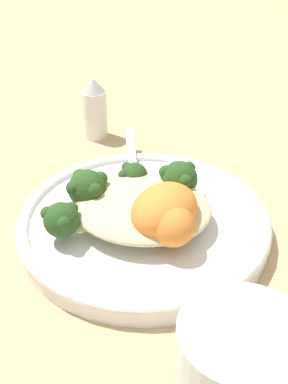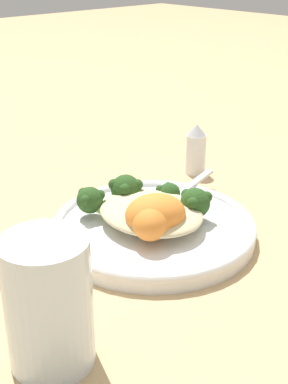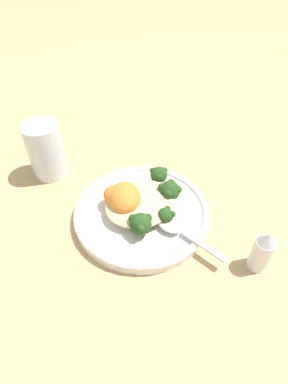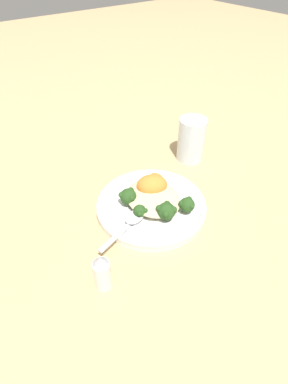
{
  "view_description": "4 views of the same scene",
  "coord_description": "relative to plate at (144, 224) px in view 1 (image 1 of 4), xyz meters",
  "views": [
    {
      "loc": [
        0.1,
        -0.4,
        0.32
      ],
      "look_at": [
        0.01,
        0.01,
        0.04
      ],
      "focal_mm": 50.0,
      "sensor_mm": 36.0,
      "label": 1
    },
    {
      "loc": [
        0.41,
        -0.39,
        0.31
      ],
      "look_at": [
        0.0,
        -0.01,
        0.05
      ],
      "focal_mm": 50.0,
      "sensor_mm": 36.0,
      "label": 2
    },
    {
      "loc": [
        0.2,
        0.29,
        0.41
      ],
      "look_at": [
        0.01,
        -0.01,
        0.06
      ],
      "focal_mm": 28.0,
      "sensor_mm": 36.0,
      "label": 3
    },
    {
      "loc": [
        -0.35,
        0.29,
        0.46
      ],
      "look_at": [
        0.03,
        0.0,
        0.05
      ],
      "focal_mm": 28.0,
      "sensor_mm": 36.0,
      "label": 4
    }
  ],
  "objects": [
    {
      "name": "ground_plane",
      "position": [
        -0.02,
        0.01,
        -0.01
      ],
      "size": [
        4.0,
        4.0,
        0.0
      ],
      "primitive_type": "plane",
      "color": "tan"
    },
    {
      "name": "broccoli_stalk_0",
      "position": [
        0.02,
        0.03,
        0.03
      ],
      "size": [
        0.05,
        0.09,
        0.04
      ],
      "rotation": [
        0.0,
        0.0,
        1.28
      ],
      "color": "#8EB25B",
      "rests_on": "plate"
    },
    {
      "name": "spoon",
      "position": [
        -0.02,
        0.07,
        0.01
      ],
      "size": [
        0.05,
        0.13,
        0.01
      ],
      "rotation": [
        0.0,
        0.0,
        1.84
      ],
      "color": "silver",
      "rests_on": "plate"
    },
    {
      "name": "broccoli_stalk_1",
      "position": [
        -0.01,
        0.03,
        0.02
      ],
      "size": [
        0.06,
        0.1,
        0.03
      ],
      "rotation": [
        0.0,
        0.0,
        2.04
      ],
      "color": "#8EB25B",
      "rests_on": "plate"
    },
    {
      "name": "sweet_potato_chunk_1",
      "position": [
        0.03,
        -0.03,
        0.03
      ],
      "size": [
        0.07,
        0.07,
        0.04
      ],
      "primitive_type": "ellipsoid",
      "rotation": [
        0.0,
        0.0,
        2.31
      ],
      "color": "orange",
      "rests_on": "plate"
    },
    {
      "name": "sweet_potato_chunk_0",
      "position": [
        0.02,
        -0.02,
        0.03
      ],
      "size": [
        0.08,
        0.08,
        0.04
      ],
      "primitive_type": "ellipsoid",
      "rotation": [
        0.0,
        0.0,
        4.27
      ],
      "color": "orange",
      "rests_on": "plate"
    },
    {
      "name": "broccoli_stalk_3",
      "position": [
        -0.05,
        -0.04,
        0.02
      ],
      "size": [
        0.11,
        0.05,
        0.03
      ],
      "rotation": [
        0.0,
        0.0,
        3.48
      ],
      "color": "#8EB25B",
      "rests_on": "plate"
    },
    {
      "name": "quinoa_mound",
      "position": [
        -0.0,
        -0.0,
        0.02
      ],
      "size": [
        0.13,
        0.11,
        0.02
      ],
      "primitive_type": "ellipsoid",
      "color": "beige",
      "rests_on": "plate"
    },
    {
      "name": "salt_shaker",
      "position": [
        -0.1,
        0.18,
        0.03
      ],
      "size": [
        0.03,
        0.03,
        0.08
      ],
      "color": "white",
      "rests_on": "ground_plane"
    },
    {
      "name": "plate",
      "position": [
        0.0,
        0.0,
        0.0
      ],
      "size": [
        0.24,
        0.24,
        0.02
      ],
      "color": "white",
      "rests_on": "ground_plane"
    },
    {
      "name": "broccoli_stalk_2",
      "position": [
        -0.04,
        0.0,
        0.03
      ],
      "size": [
        0.11,
        0.05,
        0.04
      ],
      "rotation": [
        0.0,
        0.0,
        2.82
      ],
      "color": "#8EB25B",
      "rests_on": "plate"
    }
  ]
}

